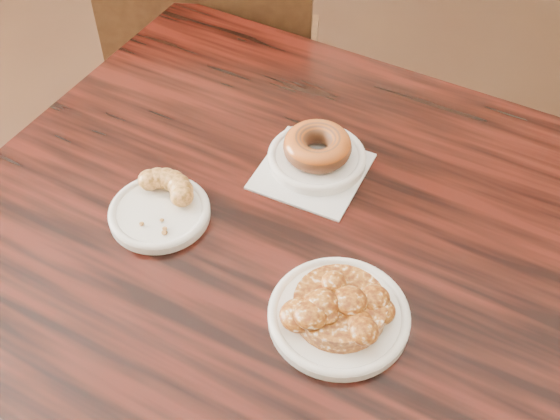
% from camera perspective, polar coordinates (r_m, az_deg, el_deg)
% --- Properties ---
extents(floor, '(5.00, 5.00, 0.00)m').
position_cam_1_polar(floor, '(1.68, -5.37, -14.48)').
color(floor, black).
rests_on(floor, ground).
extents(cafe_table, '(1.07, 1.07, 0.75)m').
position_cam_1_polar(cafe_table, '(1.28, -1.12, -12.41)').
color(cafe_table, black).
rests_on(cafe_table, floor).
extents(chair_far, '(0.53, 0.53, 0.90)m').
position_cam_1_polar(chair_far, '(1.76, -4.48, 11.58)').
color(chair_far, black).
rests_on(chair_far, floor).
extents(napkin, '(0.18, 0.18, 0.00)m').
position_cam_1_polar(napkin, '(1.04, 2.60, 3.17)').
color(napkin, silver).
rests_on(napkin, cafe_table).
extents(plate_donut, '(0.15, 0.15, 0.01)m').
position_cam_1_polar(plate_donut, '(1.05, 3.00, 4.24)').
color(plate_donut, white).
rests_on(plate_donut, napkin).
extents(plate_cruller, '(0.14, 0.14, 0.01)m').
position_cam_1_polar(plate_cruller, '(1.00, -9.76, -0.24)').
color(plate_cruller, white).
rests_on(plate_cruller, cafe_table).
extents(plate_fritter, '(0.18, 0.18, 0.01)m').
position_cam_1_polar(plate_fritter, '(0.88, 4.79, -8.58)').
color(plate_fritter, white).
rests_on(plate_fritter, cafe_table).
extents(glazed_donut, '(0.10, 0.10, 0.04)m').
position_cam_1_polar(glazed_donut, '(1.04, 3.06, 5.20)').
color(glazed_donut, '#9B4316').
rests_on(glazed_donut, plate_donut).
extents(apple_fritter, '(0.15, 0.15, 0.04)m').
position_cam_1_polar(apple_fritter, '(0.86, 4.90, -7.67)').
color(apple_fritter, '#4A1C08').
rests_on(apple_fritter, plate_fritter).
extents(cruller_fragment, '(0.11, 0.11, 0.03)m').
position_cam_1_polar(cruller_fragment, '(0.98, -9.91, 0.58)').
color(cruller_fragment, brown).
rests_on(cruller_fragment, plate_cruller).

